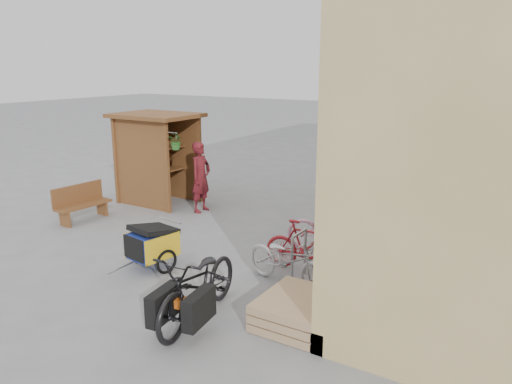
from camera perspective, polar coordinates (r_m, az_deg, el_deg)
The scene contains 17 objects.
ground at distance 10.06m, azimuth -6.98°, elevation -6.97°, with size 80.00×80.00×0.00m, color gray.
kiosk at distance 13.56m, azimuth -11.54°, elevation 5.23°, with size 2.49×1.65×2.40m.
bike_rack at distance 10.79m, azimuth 10.71°, elevation -2.73°, with size 0.05×5.35×0.86m.
pallet_stack at distance 7.41m, azimuth 4.78°, elevation -13.33°, with size 1.00×1.20×0.40m.
bench at distance 12.63m, azimuth -19.33°, elevation -1.12°, with size 0.51×1.40×0.87m.
shopping_carts at distance 14.35m, azimuth 19.24°, elevation 1.34°, with size 0.58×1.94×1.03m.
child_trailer at distance 9.38m, azimuth -11.79°, elevation -5.72°, with size 0.91×1.47×0.85m.
cargo_bike at distance 7.37m, azimuth -6.60°, elevation -10.58°, with size 1.04×2.21×1.12m.
person_kiosk at distance 12.62m, azimuth -6.32°, elevation 1.70°, with size 0.65×0.43×1.78m, color maroon.
bike_0 at distance 8.48m, azimuth 3.68°, elevation -7.77°, with size 0.60×1.73×0.91m, color #B3B2B8.
bike_1 at distance 9.05m, azimuth 5.77°, elevation -6.23°, with size 0.44×1.57×0.95m, color maroon.
bike_2 at distance 9.99m, azimuth 9.00°, elevation -4.16°, with size 0.66×1.90×1.00m, color #C27D95.
bike_3 at distance 10.33m, azimuth 10.06°, elevation -3.91°, with size 0.42×1.47×0.89m, color white.
bike_4 at distance 11.36m, azimuth 11.13°, elevation -2.33°, with size 0.57×1.63×0.86m, color black.
bike_5 at distance 11.53m, azimuth 11.87°, elevation -1.52°, with size 0.51×1.82×1.09m, color black.
bike_6 at distance 12.29m, azimuth 14.10°, elevation -1.19°, with size 0.58×1.66×0.87m, color #1C6671.
bike_7 at distance 12.59m, azimuth 14.38°, elevation -0.63°, with size 0.45×1.60×0.96m, color #1C6671.
Camera 1 is at (5.92, -7.27, 3.66)m, focal length 35.00 mm.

